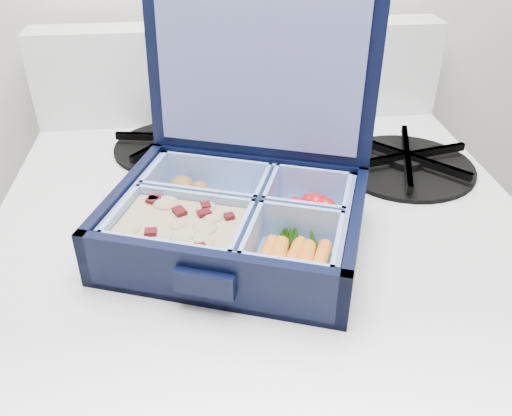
{
  "coord_description": "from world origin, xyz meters",
  "views": [
    {
      "loc": [
        -0.5,
        1.19,
        1.19
      ],
      "look_at": [
        -0.46,
        1.64,
        0.9
      ],
      "focal_mm": 38.0,
      "sensor_mm": 36.0,
      "label": 1
    }
  ],
  "objects": [
    {
      "name": "bento_box",
      "position": [
        -0.48,
        1.63,
        0.89
      ],
      "size": [
        0.29,
        0.26,
        0.06
      ],
      "primitive_type": null,
      "rotation": [
        0.0,
        0.0,
        -0.35
      ],
      "color": "black",
      "rests_on": "stove"
    },
    {
      "name": "burner_grate_rear",
      "position": [
        -0.54,
        1.85,
        0.87
      ],
      "size": [
        0.18,
        0.18,
        0.02
      ],
      "primitive_type": "cylinder",
      "rotation": [
        0.0,
        0.0,
        -0.18
      ],
      "color": "black",
      "rests_on": "stove"
    },
    {
      "name": "fork",
      "position": [
        -0.47,
        1.77,
        0.86
      ],
      "size": [
        0.14,
        0.12,
        0.01
      ],
      "primitive_type": null,
      "rotation": [
        0.0,
        0.0,
        -0.9
      ],
      "color": "silver",
      "rests_on": "stove"
    },
    {
      "name": "burner_grate",
      "position": [
        -0.26,
        1.76,
        0.87
      ],
      "size": [
        0.2,
        0.2,
        0.02
      ],
      "primitive_type": "cylinder",
      "rotation": [
        0.0,
        0.0,
        0.23
      ],
      "color": "black",
      "rests_on": "stove"
    }
  ]
}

